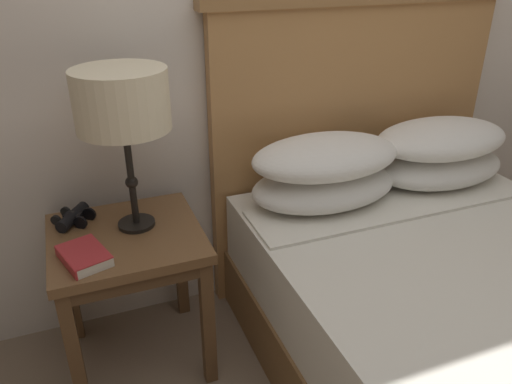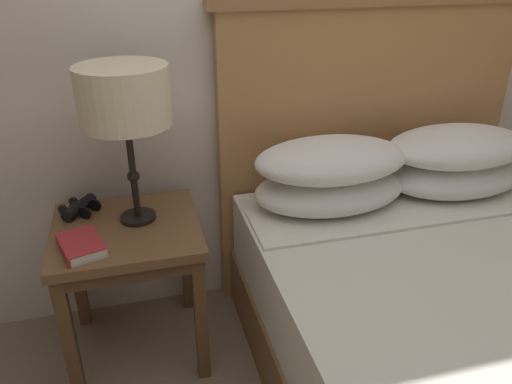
# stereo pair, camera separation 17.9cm
# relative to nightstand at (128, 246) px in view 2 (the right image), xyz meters

# --- Properties ---
(nightstand) EXTENTS (0.52, 0.49, 0.56)m
(nightstand) POSITION_rel_nightstand_xyz_m (0.00, 0.00, 0.00)
(nightstand) COLOR brown
(nightstand) RESTS_ON ground_plane
(bed) EXTENTS (1.36, 1.80, 1.30)m
(bed) POSITION_rel_nightstand_xyz_m (1.04, -0.51, -0.15)
(bed) COLOR brown
(bed) RESTS_ON ground_plane
(table_lamp) EXTENTS (0.30, 0.30, 0.56)m
(table_lamp) POSITION_rel_nightstand_xyz_m (0.05, 0.04, 0.53)
(table_lamp) COLOR black
(table_lamp) RESTS_ON nightstand
(book_on_nightstand) EXTENTS (0.17, 0.21, 0.04)m
(book_on_nightstand) POSITION_rel_nightstand_xyz_m (-0.14, -0.12, 0.10)
(book_on_nightstand) COLOR silver
(book_on_nightstand) RESTS_ON nightstand
(binoculars_pair) EXTENTS (0.16, 0.16, 0.05)m
(binoculars_pair) POSITION_rel_nightstand_xyz_m (-0.16, 0.14, 0.11)
(binoculars_pair) COLOR black
(binoculars_pair) RESTS_ON nightstand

